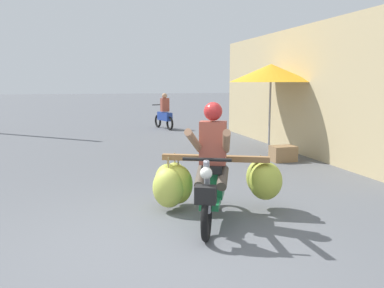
# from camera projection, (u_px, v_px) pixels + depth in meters

# --- Properties ---
(ground_plane) EXTENTS (120.00, 120.00, 0.00)m
(ground_plane) POSITION_uv_depth(u_px,v_px,m) (162.00, 250.00, 4.44)
(ground_plane) COLOR #56595E
(motorbike_main_loaded) EXTENTS (1.92, 1.97, 1.58)m
(motorbike_main_loaded) POSITION_uv_depth(u_px,v_px,m) (208.00, 179.00, 5.61)
(motorbike_main_loaded) COLOR black
(motorbike_main_loaded) RESTS_ON ground
(motorbike_distant_ahead_left) EXTENTS (0.62, 1.59, 1.40)m
(motorbike_distant_ahead_left) POSITION_uv_depth(u_px,v_px,m) (164.00, 115.00, 15.74)
(motorbike_distant_ahead_left) COLOR black
(motorbike_distant_ahead_left) RESTS_ON ground
(shopfront_building) EXTENTS (4.02, 9.59, 3.21)m
(shopfront_building) POSITION_uv_depth(u_px,v_px,m) (354.00, 90.00, 11.20)
(shopfront_building) COLOR tan
(shopfront_building) RESTS_ON ground
(market_umbrella_near_shop) EXTENTS (2.16, 2.16, 2.29)m
(market_umbrella_near_shop) POSITION_uv_depth(u_px,v_px,m) (271.00, 73.00, 10.39)
(market_umbrella_near_shop) COLOR #99999E
(market_umbrella_near_shop) RESTS_ON ground
(produce_crate) EXTENTS (0.56, 0.40, 0.36)m
(produce_crate) POSITION_uv_depth(u_px,v_px,m) (283.00, 154.00, 9.38)
(produce_crate) COLOR olive
(produce_crate) RESTS_ON ground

